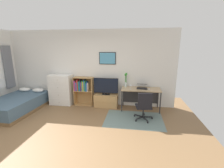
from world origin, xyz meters
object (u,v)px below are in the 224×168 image
Objects in this scene: bamboo_vase at (126,79)px; bed at (17,104)px; dresser at (61,90)px; tv_stand at (106,100)px; laptop at (142,86)px; computer_mouse at (149,89)px; wine_glass at (131,85)px; desk at (141,92)px; office_chair at (144,106)px; bookshelf at (83,88)px; television at (106,86)px.

bed is at bearing -165.63° from bamboo_vase.
dresser is 1.72m from tv_stand.
tv_stand is 1.37m from laptop.
computer_mouse is (0.22, -0.14, -0.04)m from laptop.
computer_mouse is (4.35, 0.66, 0.52)m from bed.
dresser reaches higher than tv_stand.
computer_mouse is (1.47, -0.16, 0.53)m from tv_stand.
wine_glass is at bearing -57.25° from bamboo_vase.
laptop is at bearing -4.89° from desk.
office_chair is (1.29, -0.91, 0.23)m from tv_stand.
desk is 7.14× the size of wine_glass.
bed is 3.00m from tv_stand.
wine_glass reaches higher than computer_mouse.
desk is 3.30× the size of laptop.
bookshelf is 1.78m from wine_glass.
television is (2.88, 0.80, 0.52)m from bed.
computer_mouse is at bearing -29.11° from desk.
television is at bearing -4.33° from bookshelf.
bamboo_vase reaches higher than desk.
computer_mouse reaches higher than bed.
bookshelf is at bearing 4.17° from dresser.
bamboo_vase is at bearing 1.86° from bookshelf.
computer_mouse is at bearing -5.08° from bookshelf.
computer_mouse is 0.58× the size of wine_glass.
bookshelf is 2.36m from computer_mouse.
bamboo_vase is (0.69, 0.09, 0.77)m from tv_stand.
desk reaches higher than tv_stand.
desk is (1.21, -0.02, 0.38)m from tv_stand.
wine_glass is at bearing -7.55° from bookshelf.
bed is at bearing -146.00° from dresser.
dresser is 3.11m from office_chair.
tv_stand is at bearing 173.61° from computer_mouse.
dresser reaches higher than office_chair.
dresser is at bearing 176.14° from wine_glass.
bookshelf is at bearing 178.24° from desk.
television reaches higher than bed.
bed is 2.00× the size of bookshelf.
office_chair is (1.29, -0.89, -0.30)m from television.
bed is at bearing -156.69° from bookshelf.
bamboo_vase is (0.69, 0.12, 0.25)m from television.
desk is 0.33m from computer_mouse.
bookshelf reaches higher than wine_glass.
laptop is at bearing -1.06° from tv_stand.
desk is 0.20m from laptop.
desk is 12.36× the size of computer_mouse.
office_chair is at bearing -103.70° from computer_mouse.
wine_glass is at bearing -153.75° from desk.
wine_glass reaches higher than desk.
television is at bearing -90.00° from tv_stand.
laptop is (0.04, -0.00, 0.19)m from desk.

